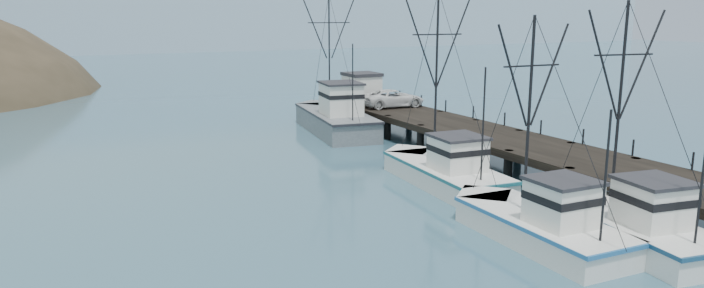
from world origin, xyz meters
name	(u,v)px	position (x,y,z in m)	size (l,w,h in m)	color
ground	(466,282)	(0.00, 0.00, 0.00)	(400.00, 400.00, 0.00)	#30576B
pier	(490,137)	(14.00, 16.00, 1.69)	(6.00, 44.00, 2.00)	black
distant_ridge	(130,50)	(10.00, 170.00, 0.00)	(360.00, 40.00, 26.00)	#9EB2C6
trawler_near	(625,223)	(9.36, 0.52, 0.82)	(4.98, 11.12, 11.21)	white
trawler_mid	(537,224)	(5.69, 2.29, 0.82)	(3.79, 10.54, 10.57)	white
trawler_far	(443,170)	(7.55, 12.51, 0.82)	(4.59, 11.82, 11.98)	white
work_vessel	(334,118)	(8.87, 31.04, 1.23)	(6.12, 14.69, 12.36)	slate
pier_shed	(362,87)	(13.14, 34.00, 3.42)	(3.00, 3.20, 2.80)	silver
pickup_truck	(393,98)	(14.20, 29.94, 2.79)	(2.62, 5.68, 1.58)	silver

